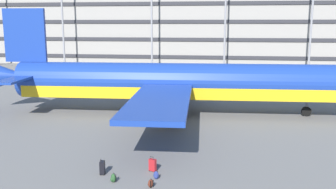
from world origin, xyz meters
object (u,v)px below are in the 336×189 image
object	(u,v)px
backpack_purple	(151,183)
backpack_upright	(113,178)
airliner	(176,83)
suitcase_laid_flat	(153,165)
backpack_teal	(156,175)
suitcase_large	(102,167)

from	to	relation	value
backpack_purple	backpack_upright	distance (m)	2.18
backpack_purple	airliner	bearing A→B (deg)	91.76
airliner	suitcase_laid_flat	xyz separation A→B (m)	(0.26, -14.77, -2.61)
backpack_teal	backpack_upright	xyz separation A→B (m)	(-2.27, -0.73, 0.02)
suitcase_large	backpack_purple	distance (m)	3.38
airliner	suitcase_large	distance (m)	15.97
airliner	backpack_purple	distance (m)	17.19
airliner	backpack_upright	world-z (taller)	airliner
backpack_teal	backpack_upright	world-z (taller)	backpack_upright
backpack_teal	backpack_purple	bearing A→B (deg)	-96.21
backpack_teal	backpack_upright	size ratio (longest dim) A/B	0.94
suitcase_large	suitcase_laid_flat	world-z (taller)	suitcase_laid_flat
airliner	backpack_upright	distance (m)	16.89
suitcase_laid_flat	backpack_teal	bearing A→B (deg)	-70.65
suitcase_large	backpack_upright	world-z (taller)	suitcase_large
suitcase_large	suitcase_laid_flat	xyz separation A→B (m)	(2.81, 0.79, -0.01)
airliner	backpack_teal	distance (m)	16.11
airliner	suitcase_laid_flat	distance (m)	15.00
suitcase_laid_flat	backpack_upright	distance (m)	2.62
suitcase_large	suitcase_laid_flat	distance (m)	2.92
backpack_upright	suitcase_laid_flat	bearing A→B (deg)	43.78
backpack_teal	backpack_upright	distance (m)	2.39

